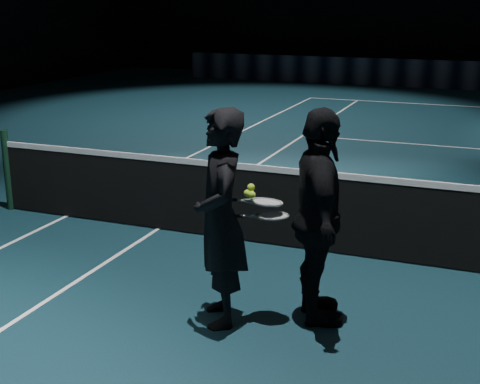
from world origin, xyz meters
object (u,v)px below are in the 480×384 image
Objects in this scene: player_a at (220,219)px; racket_lower at (272,216)px; player_b at (319,218)px; tennis_balls at (250,192)px; racket_upper at (267,202)px.

racket_lower is at bearing 83.05° from player_a.
player_a and player_b have the same top height.
tennis_balls is (-0.55, -0.23, 0.24)m from player_b.
tennis_balls reaches higher than racket_upper.
racket_upper is 0.18m from tennis_balls.
racket_lower is 1.00× the size of racket_upper.
racket_upper is 5.67× the size of tennis_balls.
player_b is 0.64m from tennis_balls.
player_b is at bearing 22.38° from tennis_balls.
player_a reaches higher than racket_upper.
player_b is (0.78, 0.33, 0.00)m from player_a.
racket_upper is (-0.06, 0.02, 0.11)m from racket_lower.
player_a is at bearing 89.38° from player_b.
tennis_balls is (0.23, 0.10, 0.24)m from player_a.
racket_upper is at bearing 88.76° from player_a.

